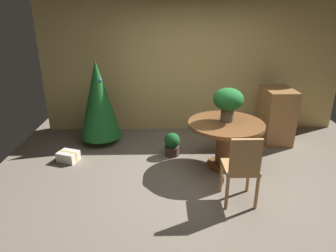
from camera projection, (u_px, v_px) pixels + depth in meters
ground_plane at (204, 183)px, 4.33m from camera, size 6.60×6.60×0.00m
back_wall_panel at (192, 67)px, 5.91m from camera, size 6.00×0.10×2.60m
round_dining_table at (225, 135)px, 4.61m from camera, size 1.18×1.18×0.75m
flower_vase at (228, 101)px, 4.49m from camera, size 0.46×0.46×0.52m
wooden_chair_near at (242, 166)px, 3.67m from camera, size 0.42×0.43×0.97m
holiday_tree at (98, 100)px, 5.37m from camera, size 0.76×0.76×1.56m
gift_box_cream at (68, 156)px, 4.92m from camera, size 0.38×0.34×0.17m
wooden_cabinet at (276, 115)px, 5.57m from camera, size 0.54×0.74×1.03m
potted_plant at (172, 144)px, 5.09m from camera, size 0.27×0.27×0.41m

